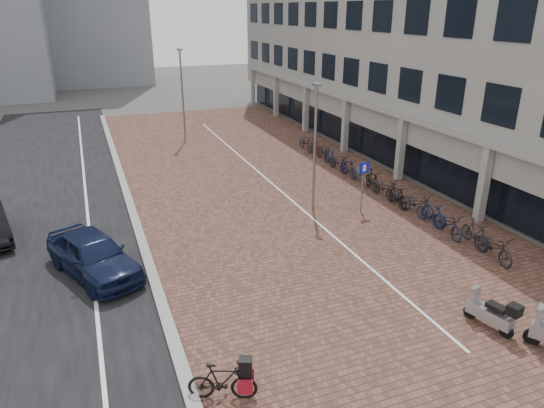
# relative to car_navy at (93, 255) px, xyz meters

# --- Properties ---
(ground) EXTENTS (140.00, 140.00, 0.00)m
(ground) POSITION_rel_car_navy_xyz_m (6.91, -5.06, -0.76)
(ground) COLOR #474442
(ground) RESTS_ON ground
(plaza_brick) EXTENTS (14.50, 42.00, 0.04)m
(plaza_brick) POSITION_rel_car_navy_xyz_m (8.91, 6.94, -0.75)
(plaza_brick) COLOR brown
(plaza_brick) RESTS_ON ground
(street_asphalt) EXTENTS (8.00, 50.00, 0.03)m
(street_asphalt) POSITION_rel_car_navy_xyz_m (-2.09, 6.94, -0.76)
(street_asphalt) COLOR black
(street_asphalt) RESTS_ON ground
(curb) EXTENTS (0.35, 42.00, 0.14)m
(curb) POSITION_rel_car_navy_xyz_m (1.81, 6.94, -0.69)
(curb) COLOR gray
(curb) RESTS_ON ground
(lane_line) EXTENTS (0.12, 44.00, 0.00)m
(lane_line) POSITION_rel_car_navy_xyz_m (-0.09, 6.94, -0.74)
(lane_line) COLOR white
(lane_line) RESTS_ON street_asphalt
(parking_line) EXTENTS (0.10, 30.00, 0.00)m
(parking_line) POSITION_rel_car_navy_xyz_m (9.11, 6.94, -0.73)
(parking_line) COLOR white
(parking_line) RESTS_ON plaza_brick
(office_building) EXTENTS (8.40, 40.00, 15.00)m
(office_building) POSITION_rel_car_navy_xyz_m (19.88, 10.94, 7.68)
(office_building) COLOR gray
(office_building) RESTS_ON ground
(car_navy) EXTENTS (3.43, 4.83, 1.53)m
(car_navy) POSITION_rel_car_navy_xyz_m (0.00, 0.00, 0.00)
(car_navy) COLOR #0E1634
(car_navy) RESTS_ON ground
(hero_bike) EXTENTS (1.70, 1.06, 1.16)m
(hero_bike) POSITION_rel_car_navy_xyz_m (2.52, -7.27, -0.25)
(hero_bike) COLOR black
(hero_bike) RESTS_ON ground
(scooter_front) EXTENTS (0.87, 1.69, 1.11)m
(scooter_front) POSITION_rel_car_navy_xyz_m (10.41, -7.32, -0.21)
(scooter_front) COLOR #97989C
(scooter_front) RESTS_ON ground
(parking_sign) EXTENTS (0.49, 0.12, 2.34)m
(parking_sign) POSITION_rel_car_navy_xyz_m (11.51, 1.66, 0.79)
(parking_sign) COLOR slate
(parking_sign) RESTS_ON ground
(lamp_near) EXTENTS (0.12, 0.12, 5.62)m
(lamp_near) POSITION_rel_car_navy_xyz_m (9.64, 2.79, 2.04)
(lamp_near) COLOR slate
(lamp_near) RESTS_ON ground
(lamp_far) EXTENTS (0.12, 0.12, 6.11)m
(lamp_far) POSITION_rel_car_navy_xyz_m (6.71, 17.16, 2.29)
(lamp_far) COLOR slate
(lamp_far) RESTS_ON ground
(bike_row) EXTENTS (1.28, 18.11, 1.05)m
(bike_row) POSITION_rel_car_navy_xyz_m (13.54, 3.99, -0.24)
(bike_row) COLOR black
(bike_row) RESTS_ON ground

